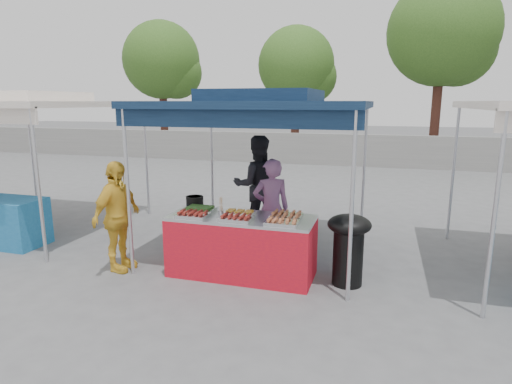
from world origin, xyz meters
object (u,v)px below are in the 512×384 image
(helper_man, at_px, (257,185))
(customer_person, at_px, (117,217))
(wok_burner, at_px, (349,243))
(vendor_woman, at_px, (271,209))
(cooking_pot, at_px, (195,201))
(vendor_table, at_px, (242,246))

(helper_man, xyz_separation_m, customer_person, (-1.41, -2.27, -0.11))
(wok_burner, bearing_deg, helper_man, 123.26)
(vendor_woman, bearing_deg, cooking_pot, -2.14)
(vendor_woman, height_order, customer_person, customer_person)
(vendor_table, xyz_separation_m, wok_burner, (1.45, 0.09, 0.14))
(vendor_woman, xyz_separation_m, helper_man, (-0.56, 1.13, 0.13))
(helper_man, height_order, customer_person, helper_man)
(vendor_table, bearing_deg, vendor_woman, 75.28)
(cooking_pot, distance_m, vendor_woman, 1.17)
(vendor_woman, relative_size, helper_man, 0.86)
(vendor_table, distance_m, vendor_woman, 0.91)
(vendor_table, height_order, cooking_pot, cooking_pot)
(vendor_table, xyz_separation_m, vendor_woman, (0.21, 0.81, 0.35))
(customer_person, bearing_deg, vendor_table, -74.30)
(cooking_pot, height_order, helper_man, helper_man)
(customer_person, bearing_deg, cooking_pot, -47.33)
(vendor_table, relative_size, cooking_pot, 7.71)
(vendor_woman, bearing_deg, helper_man, -88.63)
(cooking_pot, bearing_deg, wok_burner, -6.51)
(helper_man, bearing_deg, wok_burner, 110.40)
(vendor_table, relative_size, customer_person, 1.26)
(vendor_woman, distance_m, customer_person, 2.27)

